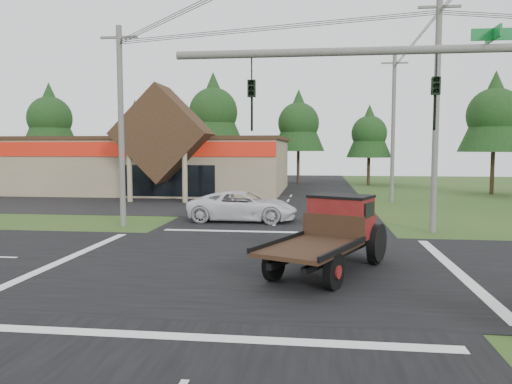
# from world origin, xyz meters

# --- Properties ---
(ground) EXTENTS (120.00, 120.00, 0.00)m
(ground) POSITION_xyz_m (0.00, 0.00, 0.00)
(ground) COLOR #26491A
(ground) RESTS_ON ground
(road_ns) EXTENTS (12.00, 120.00, 0.02)m
(road_ns) POSITION_xyz_m (0.00, 0.00, 0.01)
(road_ns) COLOR black
(road_ns) RESTS_ON ground
(road_ew) EXTENTS (120.00, 12.00, 0.02)m
(road_ew) POSITION_xyz_m (0.00, 0.00, 0.01)
(road_ew) COLOR black
(road_ew) RESTS_ON ground
(parking_apron) EXTENTS (28.00, 14.00, 0.02)m
(parking_apron) POSITION_xyz_m (-14.00, 19.00, 0.01)
(parking_apron) COLOR black
(parking_apron) RESTS_ON ground
(cvs_building) EXTENTS (30.40, 18.20, 9.19)m
(cvs_building) POSITION_xyz_m (-15.70, 29.57, 2.78)
(cvs_building) COLOR gray
(cvs_building) RESTS_ON ground
(traffic_signal_mast) EXTENTS (8.12, 0.24, 7.00)m
(traffic_signal_mast) POSITION_xyz_m (5.82, -7.50, 4.43)
(traffic_signal_mast) COLOR #595651
(traffic_signal_mast) RESTS_ON ground
(utility_pole_nw) EXTENTS (2.00, 0.30, 10.50)m
(utility_pole_nw) POSITION_xyz_m (-8.00, 8.00, 5.39)
(utility_pole_nw) COLOR #595651
(utility_pole_nw) RESTS_ON ground
(utility_pole_ne) EXTENTS (2.00, 0.30, 11.50)m
(utility_pole_ne) POSITION_xyz_m (8.00, 8.00, 5.89)
(utility_pole_ne) COLOR #595651
(utility_pole_ne) RESTS_ON ground
(utility_pole_n) EXTENTS (2.00, 0.30, 11.20)m
(utility_pole_n) POSITION_xyz_m (8.00, 22.00, 5.74)
(utility_pole_n) COLOR #595651
(utility_pole_n) RESTS_ON ground
(tree_row_a) EXTENTS (6.72, 6.72, 12.12)m
(tree_row_a) POSITION_xyz_m (-30.00, 40.00, 8.05)
(tree_row_a) COLOR #332316
(tree_row_a) RESTS_ON ground
(tree_row_b) EXTENTS (5.60, 5.60, 10.10)m
(tree_row_b) POSITION_xyz_m (-20.00, 42.00, 6.70)
(tree_row_b) COLOR #332316
(tree_row_b) RESTS_ON ground
(tree_row_c) EXTENTS (7.28, 7.28, 13.13)m
(tree_row_c) POSITION_xyz_m (-10.00, 41.00, 8.72)
(tree_row_c) COLOR #332316
(tree_row_c) RESTS_ON ground
(tree_row_d) EXTENTS (6.16, 6.16, 11.11)m
(tree_row_d) POSITION_xyz_m (0.00, 42.00, 7.38)
(tree_row_d) COLOR #332316
(tree_row_d) RESTS_ON ground
(tree_row_e) EXTENTS (5.04, 5.04, 9.09)m
(tree_row_e) POSITION_xyz_m (8.00, 40.00, 6.03)
(tree_row_e) COLOR #332316
(tree_row_e) RESTS_ON ground
(tree_side_ne) EXTENTS (6.16, 6.16, 11.11)m
(tree_side_ne) POSITION_xyz_m (18.00, 30.00, 7.38)
(tree_side_ne) COLOR #332316
(tree_side_ne) RESTS_ON ground
(antique_flatbed_truck) EXTENTS (4.67, 6.57, 2.57)m
(antique_flatbed_truck) POSITION_xyz_m (2.63, -0.81, 1.29)
(antique_flatbed_truck) COLOR #5C0D13
(antique_flatbed_truck) RESTS_ON ground
(white_pickup) EXTENTS (6.21, 2.88, 1.72)m
(white_pickup) POSITION_xyz_m (-1.95, 10.71, 0.86)
(white_pickup) COLOR silver
(white_pickup) RESTS_ON ground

